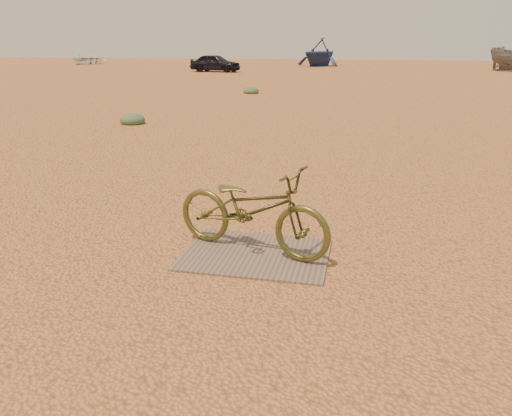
% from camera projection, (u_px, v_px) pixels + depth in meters
% --- Properties ---
extents(ground, '(120.00, 120.00, 0.00)m').
position_uv_depth(ground, '(282.00, 243.00, 5.58)').
color(ground, '#CC8844').
rests_on(ground, ground).
extents(plywood_board, '(1.52, 1.15, 0.02)m').
position_uv_depth(plywood_board, '(256.00, 254.00, 5.27)').
color(plywood_board, '#71604E').
rests_on(plywood_board, ground).
extents(bicycle, '(1.87, 1.08, 0.93)m').
position_uv_depth(bicycle, '(252.00, 209.00, 5.19)').
color(bicycle, '#4F4D22').
rests_on(bicycle, plywood_board).
extents(car, '(3.90, 2.06, 1.27)m').
position_uv_depth(car, '(215.00, 63.00, 36.82)').
color(car, black).
rests_on(car, ground).
extents(boat_near_left, '(3.63, 4.88, 0.97)m').
position_uv_depth(boat_near_left, '(86.00, 59.00, 49.64)').
color(boat_near_left, white).
rests_on(boat_near_left, ground).
extents(boat_far_left, '(5.76, 6.05, 2.49)m').
position_uv_depth(boat_far_left, '(320.00, 52.00, 44.95)').
color(boat_far_left, navy).
rests_on(boat_far_left, ground).
extents(kale_a, '(0.68, 0.68, 0.37)m').
position_uv_depth(kale_a, '(133.00, 124.00, 13.66)').
color(kale_a, '#4C6747').
rests_on(kale_a, ground).
extents(kale_c, '(0.68, 0.68, 0.37)m').
position_uv_depth(kale_c, '(251.00, 93.00, 21.62)').
color(kale_c, '#4C6747').
rests_on(kale_c, ground).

